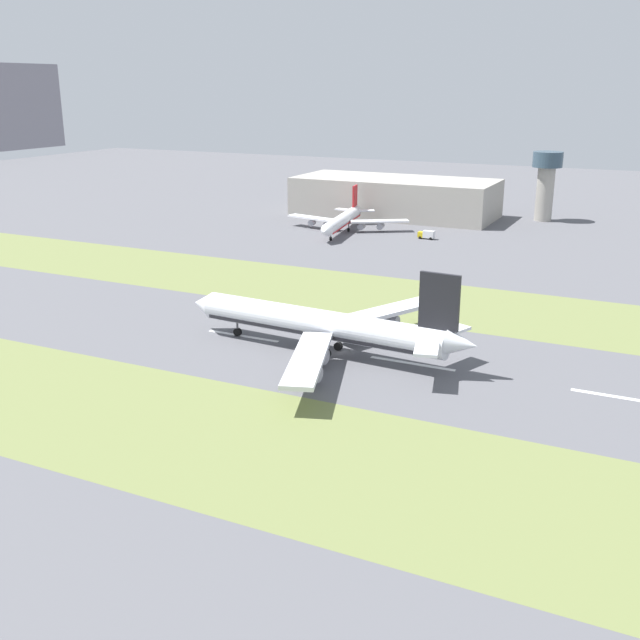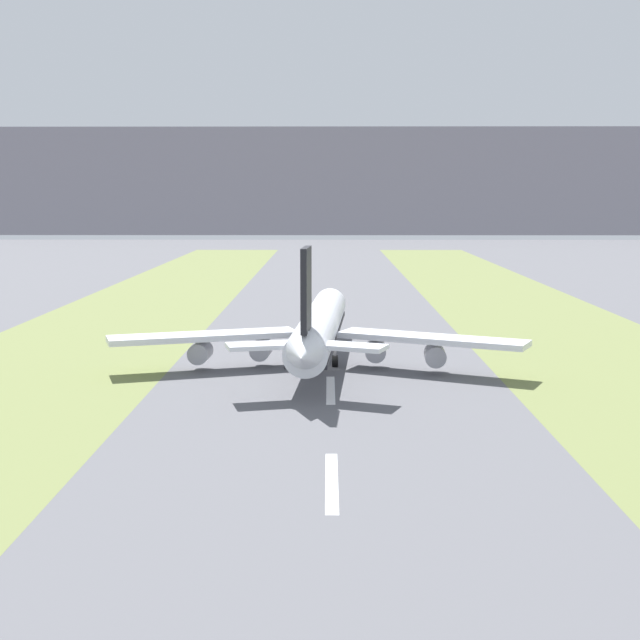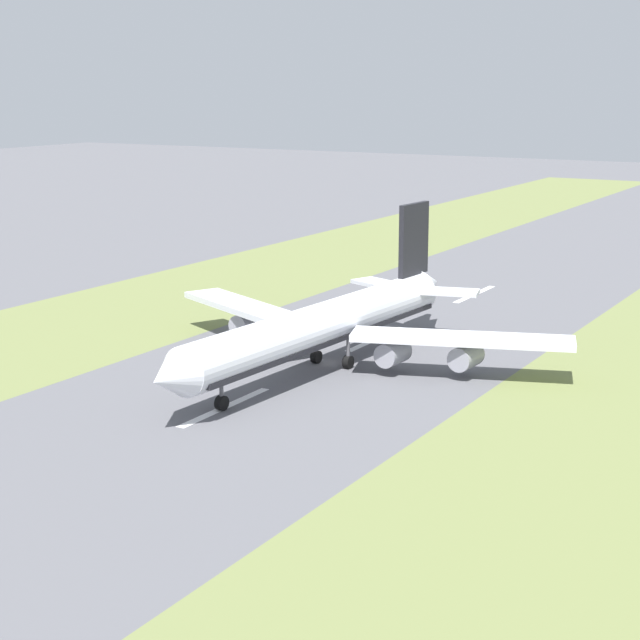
% 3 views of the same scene
% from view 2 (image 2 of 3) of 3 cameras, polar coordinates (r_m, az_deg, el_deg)
% --- Properties ---
extents(ground_plane, '(800.00, 800.00, 0.00)m').
position_cam_2_polar(ground_plane, '(140.20, 0.67, -3.05)').
color(ground_plane, '#56565B').
extents(grass_median_west, '(40.00, 600.00, 0.01)m').
position_cam_2_polar(grass_median_west, '(147.13, -17.17, -2.89)').
color(grass_median_west, olive).
rests_on(grass_median_west, ground).
extents(grass_median_east, '(40.00, 600.00, 0.01)m').
position_cam_2_polar(grass_median_east, '(147.35, 18.47, -2.93)').
color(grass_median_east, olive).
rests_on(grass_median_east, ground).
extents(centreline_dash_near, '(1.20, 18.00, 0.01)m').
position_cam_2_polar(centreline_dash_near, '(85.75, 0.76, -10.29)').
color(centreline_dash_near, silver).
rests_on(centreline_dash_near, ground).
extents(centreline_dash_mid, '(1.20, 18.00, 0.01)m').
position_cam_2_polar(centreline_dash_mid, '(124.36, 0.68, -4.48)').
color(centreline_dash_mid, silver).
rests_on(centreline_dash_mid, ground).
extents(centreline_dash_far, '(1.20, 18.00, 0.01)m').
position_cam_2_polar(centreline_dash_far, '(163.63, 0.65, -1.45)').
color(centreline_dash_far, silver).
rests_on(centreline_dash_far, ground).
extents(airplane_main_jet, '(64.02, 67.21, 20.20)m').
position_cam_2_polar(airplane_main_jet, '(141.07, -0.05, -0.50)').
color(airplane_main_jet, silver).
rests_on(airplane_main_jet, ground).
extents(mountain_ridge, '(800.00, 120.00, 71.38)m').
position_cam_2_polar(mountain_ridge, '(657.64, 0.56, 8.79)').
color(mountain_ridge, gray).
rests_on(mountain_ridge, ground).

